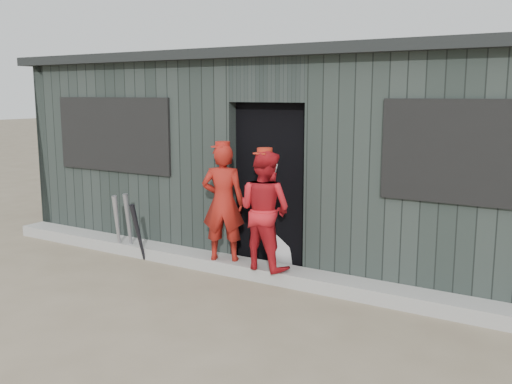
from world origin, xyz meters
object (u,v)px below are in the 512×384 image
Objects in this scene: player_grey_back at (285,210)px; dugout at (321,154)px; player_red_left at (223,203)px; bat_right at (138,232)px; player_red_right at (265,210)px; bat_mid at (129,225)px; bat_left at (117,225)px.

dugout is (-0.09, 1.19, 0.58)m from player_grey_back.
player_red_left is 1.84m from dugout.
bat_right is at bearing -129.31° from dugout.
player_red_right is (0.58, -0.03, -0.02)m from player_red_left.
bat_right is at bearing -13.63° from player_red_left.
player_red_right is 1.83m from dugout.
bat_right is (0.29, -0.13, -0.04)m from bat_mid.
bat_left is 0.60× the size of player_red_right.
dugout is (0.43, 1.73, 0.45)m from player_red_left.
bat_left is at bearing -137.26° from dugout.
player_red_left is 0.77m from player_grey_back.
player_grey_back is at bearing -157.46° from player_red_left.
bat_right is at bearing 37.67° from player_grey_back.
player_grey_back is at bearing -77.25° from player_red_right.
bat_right is 0.09× the size of dugout.
player_red_right reaches higher than bat_mid.
player_red_left reaches higher than bat_left.
bat_left is 0.16m from bat_mid.
bat_right is 1.27m from player_red_left.
bat_left is 2.90m from dugout.
bat_left is 0.44m from bat_right.
player_grey_back is at bearing -85.78° from dugout.
bat_mid is at bearing 30.98° from player_grey_back.
player_red_left is (1.59, 0.14, 0.44)m from bat_left.
player_red_right is at bearing 2.80° from bat_left.
player_grey_back is at bearing 17.95° from bat_left.
player_red_right is (2.03, 0.05, 0.40)m from bat_mid.
bat_left is 0.57× the size of player_grey_back.
bat_mid is at bearing -20.88° from player_red_left.
player_red_left reaches higher than player_red_right.
bat_left is at bearing -157.38° from bat_mid.
bat_left is 2.22m from player_red_right.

